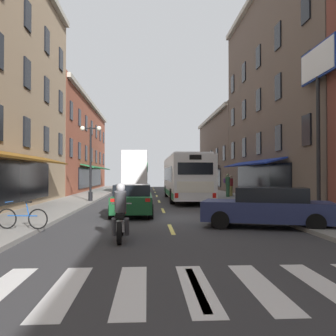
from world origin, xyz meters
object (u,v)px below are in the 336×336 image
at_px(billboard_sign, 318,82).
at_px(sedan_far, 133,200).
at_px(pedestrian_near, 228,184).
at_px(box_truck, 136,172).
at_px(transit_bus, 185,177).
at_px(motorcycle_rider, 121,216).
at_px(street_lamp_twin, 91,159).
at_px(sedan_near, 137,184).
at_px(pedestrian_mid, 231,185).
at_px(bicycle_near, 22,218).
at_px(sedan_mid, 268,207).

distance_m(billboard_sign, sedan_far, 10.18).
bearing_deg(pedestrian_near, box_truck, -94.28).
bearing_deg(box_truck, sedan_far, -88.54).
height_order(transit_bus, motorcycle_rider, transit_bus).
xyz_separation_m(transit_bus, street_lamp_twin, (-6.60, -2.10, 1.22)).
height_order(box_truck, sedan_near, box_truck).
height_order(box_truck, street_lamp_twin, street_lamp_twin).
relative_size(sedan_near, motorcycle_rider, 2.30).
xyz_separation_m(transit_bus, pedestrian_near, (3.59, 1.86, -0.59)).
height_order(transit_bus, street_lamp_twin, street_lamp_twin).
bearing_deg(sedan_far, transit_bus, 70.19).
bearing_deg(transit_bus, pedestrian_near, 27.36).
height_order(transit_bus, pedestrian_near, transit_bus).
height_order(sedan_far, street_lamp_twin, street_lamp_twin).
height_order(sedan_near, motorcycle_rider, motorcycle_rider).
xyz_separation_m(box_truck, pedestrian_mid, (8.12, -7.47, -1.11)).
height_order(bicycle_near, street_lamp_twin, street_lamp_twin).
distance_m(sedan_near, street_lamp_twin, 23.09).
bearing_deg(bicycle_near, sedan_near, 85.62).
xyz_separation_m(sedan_near, bicycle_near, (-2.71, -35.30, -0.19)).
relative_size(box_truck, street_lamp_twin, 1.40).
bearing_deg(pedestrian_mid, sedan_mid, -76.29).
xyz_separation_m(sedan_near, pedestrian_mid, (8.27, -17.72, 0.31)).
height_order(billboard_sign, sedan_mid, billboard_sign).
bearing_deg(pedestrian_near, sedan_far, 12.89).
height_order(box_truck, pedestrian_mid, box_truck).
relative_size(box_truck, sedan_far, 1.65).
relative_size(billboard_sign, street_lamp_twin, 1.54).
relative_size(sedan_mid, pedestrian_mid, 2.87).
relative_size(box_truck, sedan_near, 1.48).
distance_m(sedan_near, sedan_mid, 34.98).
relative_size(sedan_far, pedestrian_mid, 2.53).
distance_m(transit_bus, motorcycle_rider, 16.38).
bearing_deg(sedan_near, box_truck, -89.15).
height_order(billboard_sign, sedan_near, billboard_sign).
xyz_separation_m(motorcycle_rider, pedestrian_near, (7.16, 17.81, 0.41)).
relative_size(pedestrian_near, street_lamp_twin, 0.37).
distance_m(transit_bus, pedestrian_mid, 5.16).
xyz_separation_m(sedan_far, bicycle_near, (-3.37, -4.89, -0.23)).
xyz_separation_m(box_truck, pedestrian_near, (7.58, -8.64, -1.00)).
bearing_deg(sedan_near, sedan_far, -88.75).
bearing_deg(bicycle_near, motorcycle_rider, -23.11).
bearing_deg(transit_bus, sedan_far, -109.81).
distance_m(sedan_far, pedestrian_near, 13.52).
relative_size(sedan_mid, street_lamp_twin, 0.96).
bearing_deg(sedan_far, pedestrian_near, 58.46).
bearing_deg(sedan_mid, sedan_far, 140.69).
xyz_separation_m(sedan_far, motorcycle_rider, (-0.10, -6.29, -0.03)).
height_order(sedan_near, sedan_mid, sedan_mid).
height_order(transit_bus, pedestrian_mid, transit_bus).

